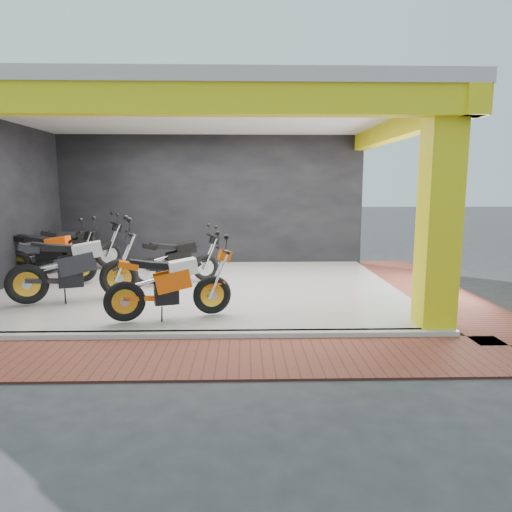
# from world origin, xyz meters

# --- Properties ---
(ground) EXTENTS (80.00, 80.00, 0.00)m
(ground) POSITION_xyz_m (0.00, 0.00, 0.00)
(ground) COLOR #2D2D30
(ground) RESTS_ON ground
(showroom_floor) EXTENTS (8.00, 6.00, 0.10)m
(showroom_floor) POSITION_xyz_m (0.00, 2.00, 0.05)
(showroom_floor) COLOR silver
(showroom_floor) RESTS_ON ground
(showroom_ceiling) EXTENTS (8.40, 6.40, 0.20)m
(showroom_ceiling) POSITION_xyz_m (0.00, 2.00, 3.60)
(showroom_ceiling) COLOR beige
(showroom_ceiling) RESTS_ON corner_column
(back_wall) EXTENTS (8.20, 0.20, 3.50)m
(back_wall) POSITION_xyz_m (0.00, 5.10, 1.75)
(back_wall) COLOR black
(back_wall) RESTS_ON ground
(corner_column) EXTENTS (0.50, 0.50, 3.50)m
(corner_column) POSITION_xyz_m (3.75, -0.75, 1.75)
(corner_column) COLOR yellow
(corner_column) RESTS_ON ground
(header_beam_front) EXTENTS (8.40, 0.30, 0.40)m
(header_beam_front) POSITION_xyz_m (0.00, -1.00, 3.30)
(header_beam_front) COLOR yellow
(header_beam_front) RESTS_ON corner_column
(header_beam_right) EXTENTS (0.30, 6.40, 0.40)m
(header_beam_right) POSITION_xyz_m (4.00, 2.00, 3.30)
(header_beam_right) COLOR yellow
(header_beam_right) RESTS_ON corner_column
(floor_kerb) EXTENTS (8.00, 0.20, 0.10)m
(floor_kerb) POSITION_xyz_m (0.00, -1.02, 0.05)
(floor_kerb) COLOR silver
(floor_kerb) RESTS_ON ground
(paver_front) EXTENTS (9.00, 1.40, 0.03)m
(paver_front) POSITION_xyz_m (0.00, -1.80, 0.01)
(paver_front) COLOR brown
(paver_front) RESTS_ON ground
(paver_right) EXTENTS (1.40, 7.00, 0.03)m
(paver_right) POSITION_xyz_m (4.80, 2.00, 0.01)
(paver_right) COLOR brown
(paver_right) RESTS_ON ground
(moto_hero) EXTENTS (2.22, 1.34, 1.28)m
(moto_hero) POSITION_xyz_m (0.39, -0.17, 0.74)
(moto_hero) COLOR #ED5609
(moto_hero) RESTS_ON showroom_floor
(moto_row_a) EXTENTS (2.53, 1.62, 1.45)m
(moto_row_a) POSITION_xyz_m (-1.41, 1.02, 0.83)
(moto_row_a) COLOR black
(moto_row_a) RESTS_ON showroom_floor
(moto_row_b) EXTENTS (2.08, 1.39, 1.19)m
(moto_row_b) POSITION_xyz_m (0.07, 2.44, 0.70)
(moto_row_b) COLOR black
(moto_row_b) RESTS_ON showroom_floor
(moto_row_c) EXTENTS (2.31, 1.07, 1.36)m
(moto_row_c) POSITION_xyz_m (-2.57, 2.37, 0.78)
(moto_row_c) COLOR black
(moto_row_c) RESTS_ON showroom_floor
(moto_row_d) EXTENTS (2.36, 1.77, 1.36)m
(moto_row_d) POSITION_xyz_m (-2.49, 4.06, 0.78)
(moto_row_d) COLOR black
(moto_row_d) RESTS_ON showroom_floor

